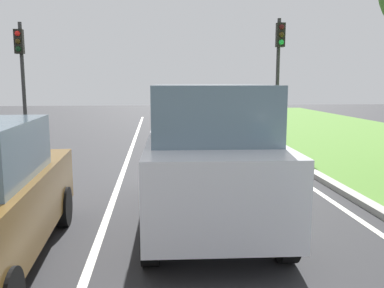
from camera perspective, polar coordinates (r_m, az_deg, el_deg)
The scene contains 7 objects.
ground_plane at distance 11.63m, azimuth -5.86°, elevation -2.89°, with size 60.00×60.00×0.00m, color #2D2D30.
lane_line_center at distance 11.66m, azimuth -9.30°, elevation -2.92°, with size 0.12×32.00×0.01m, color silver.
lane_line_right_edge at distance 12.12m, azimuth 11.44°, elevation -2.53°, with size 0.12×32.00×0.01m, color silver.
curb_right at distance 12.26m, azimuth 13.69°, elevation -2.21°, with size 0.24×48.00×0.12m, color #9E9B93.
car_suv_ahead at distance 6.59m, azimuth 2.27°, elevation -1.43°, with size 2.10×4.56×2.28m.
traffic_light_near_right at distance 16.45m, azimuth 12.11°, elevation 11.69°, with size 0.32×0.50×4.75m.
traffic_light_overhead_left at distance 17.08m, azimuth -22.85°, elevation 10.53°, with size 0.32×0.50×4.57m.
Camera 1 is at (0.17, 2.61, 2.32)m, focal length 38.04 mm.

